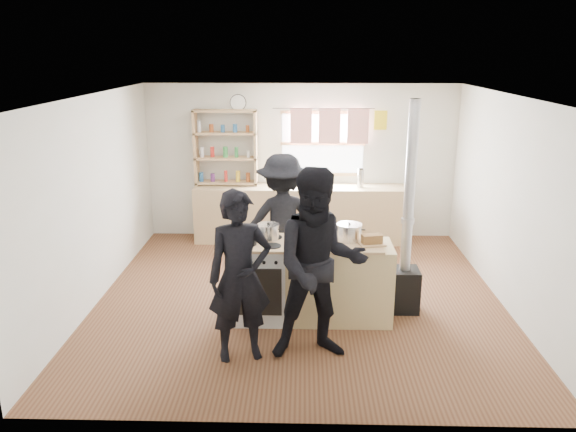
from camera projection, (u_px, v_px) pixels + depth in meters
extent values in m
cube|color=brown|center=(299.00, 297.00, 7.10)|extent=(5.00, 5.00, 0.01)
cube|color=tan|center=(300.00, 214.00, 9.09)|extent=(3.40, 0.55, 0.90)
cube|color=tan|center=(227.00, 182.00, 9.10)|extent=(1.00, 0.28, 0.03)
cube|color=tan|center=(226.00, 158.00, 8.99)|extent=(1.00, 0.28, 0.03)
cube|color=tan|center=(225.00, 133.00, 8.87)|extent=(1.00, 0.28, 0.03)
cube|color=tan|center=(225.00, 111.00, 8.77)|extent=(1.00, 0.28, 0.03)
cube|color=tan|center=(196.00, 148.00, 8.95)|extent=(0.04, 0.28, 1.20)
cube|color=tan|center=(256.00, 148.00, 8.93)|extent=(0.04, 0.28, 1.20)
cylinder|color=silver|center=(361.00, 178.00, 8.90)|extent=(0.10, 0.10, 0.29)
cube|color=silver|center=(260.00, 281.00, 6.45)|extent=(0.60, 0.60, 0.90)
cube|color=tan|center=(338.00, 282.00, 6.43)|extent=(1.20, 0.60, 0.90)
cube|color=tan|center=(299.00, 243.00, 6.31)|extent=(1.84, 0.64, 0.03)
cylinder|color=black|center=(243.00, 242.00, 6.23)|extent=(0.44, 0.44, 0.05)
cylinder|color=#2D6321|center=(243.00, 241.00, 6.22)|extent=(0.28, 0.28, 0.02)
cube|color=silver|center=(306.00, 240.00, 6.26)|extent=(0.38, 0.34, 0.07)
cube|color=brown|center=(306.00, 238.00, 6.26)|extent=(0.33, 0.29, 0.02)
cylinder|color=silver|center=(268.00, 232.00, 6.38)|extent=(0.24, 0.24, 0.16)
cylinder|color=silver|center=(268.00, 225.00, 6.36)|extent=(0.25, 0.25, 0.01)
sphere|color=black|center=(268.00, 224.00, 6.35)|extent=(0.03, 0.03, 0.03)
cylinder|color=silver|center=(349.00, 233.00, 6.34)|extent=(0.28, 0.28, 0.18)
cylinder|color=silver|center=(349.00, 225.00, 6.31)|extent=(0.29, 0.29, 0.01)
sphere|color=black|center=(350.00, 223.00, 6.30)|extent=(0.03, 0.03, 0.03)
cube|color=tan|center=(372.00, 244.00, 6.21)|extent=(0.32, 0.26, 0.02)
cube|color=olive|center=(372.00, 239.00, 6.19)|extent=(0.24, 0.16, 0.10)
cube|color=black|center=(403.00, 290.00, 6.69)|extent=(0.35, 0.35, 0.52)
cylinder|color=#ADADB2|center=(410.00, 188.00, 6.33)|extent=(0.12, 0.12, 1.98)
imported|color=black|center=(240.00, 277.00, 5.49)|extent=(0.73, 0.58, 1.74)
imported|color=black|center=(319.00, 266.00, 5.49)|extent=(1.03, 0.85, 1.95)
imported|color=black|center=(282.00, 222.00, 7.22)|extent=(1.23, 0.84, 1.76)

